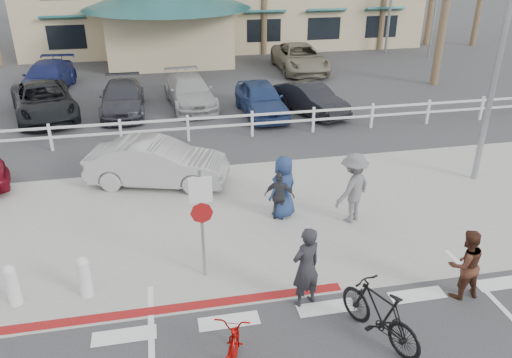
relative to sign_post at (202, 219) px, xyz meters
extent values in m
plane|color=#333335|center=(2.30, -2.20, -1.45)|extent=(140.00, 140.00, 0.00)
cube|color=gray|center=(2.30, 2.30, -1.44)|extent=(22.00, 7.00, 0.01)
cube|color=#333335|center=(2.30, 6.30, -1.45)|extent=(40.00, 5.00, 0.01)
cube|color=#333335|center=(2.30, 15.80, -1.45)|extent=(50.00, 16.00, 0.01)
cube|color=maroon|center=(-0.70, -1.00, -1.44)|extent=(7.00, 0.25, 0.02)
imported|color=#232227|center=(1.90, -1.35, -0.55)|extent=(0.76, 0.63, 1.79)
imported|color=black|center=(2.97, -2.57, -0.87)|extent=(1.26, 1.98, 1.15)
imported|color=#462518|center=(5.17, -1.75, -0.67)|extent=(0.77, 0.61, 1.56)
imported|color=slate|center=(4.06, 1.64, -0.49)|extent=(1.42, 1.27, 1.91)
imported|color=#303035|center=(2.22, 2.10, -0.77)|extent=(0.87, 0.60, 1.37)
imported|color=navy|center=(2.36, 2.24, -0.59)|extent=(1.00, 0.90, 1.73)
imported|color=#9B9B9B|center=(-0.87, 4.90, -0.76)|extent=(4.43, 2.56, 1.38)
imported|color=black|center=(-5.35, 12.26, -0.75)|extent=(3.57, 5.47, 1.40)
imported|color=#2C2E35|center=(-2.17, 12.23, -0.81)|extent=(1.83, 4.42, 1.28)
imported|color=navy|center=(3.56, 10.78, -0.75)|extent=(1.83, 4.18, 1.40)
imported|color=black|center=(5.68, 10.53, -0.82)|extent=(2.61, 4.07, 1.27)
imported|color=navy|center=(-5.87, 16.32, -0.75)|extent=(2.44, 4.99, 1.40)
imported|color=gray|center=(7.32, 17.94, -0.71)|extent=(2.57, 5.38, 1.48)
imported|color=#A1A1A1|center=(0.72, 12.62, -0.79)|extent=(2.31, 4.73, 1.32)
camera|label=1|loc=(-0.69, -9.14, 5.32)|focal=35.00mm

